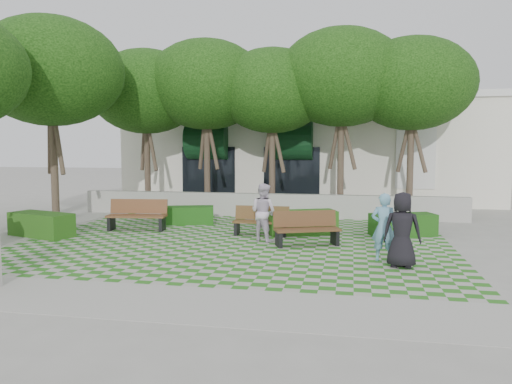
% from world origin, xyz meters
% --- Properties ---
extents(ground, '(90.00, 90.00, 0.00)m').
position_xyz_m(ground, '(0.00, 0.00, 0.00)').
color(ground, gray).
rests_on(ground, ground).
extents(lawn, '(12.00, 12.00, 0.00)m').
position_xyz_m(lawn, '(0.00, 1.00, 0.01)').
color(lawn, '#2B721E').
rests_on(lawn, ground).
extents(sidewalk_south, '(16.00, 2.00, 0.01)m').
position_xyz_m(sidewalk_south, '(0.00, -4.70, 0.01)').
color(sidewalk_south, '#9E9B93').
rests_on(sidewalk_south, ground).
extents(sidewalk_west, '(2.00, 12.00, 0.01)m').
position_xyz_m(sidewalk_west, '(-7.20, 1.00, 0.01)').
color(sidewalk_west, '#9E9B93').
rests_on(sidewalk_west, ground).
extents(retaining_wall, '(15.00, 0.36, 0.90)m').
position_xyz_m(retaining_wall, '(0.00, 6.20, 0.45)').
color(retaining_wall, '#9E9B93').
rests_on(retaining_wall, ground).
extents(bench_east, '(1.90, 1.22, 0.95)m').
position_xyz_m(bench_east, '(2.05, 0.84, 0.46)').
color(bench_east, '#4E311A').
rests_on(bench_east, ground).
extents(bench_mid, '(1.70, 0.58, 0.89)m').
position_xyz_m(bench_mid, '(0.54, 2.17, 0.43)').
color(bench_mid, '#52381C').
rests_on(bench_mid, ground).
extents(bench_west, '(1.97, 0.86, 1.00)m').
position_xyz_m(bench_west, '(-3.61, 2.30, 0.48)').
color(bench_west, brown).
rests_on(bench_west, ground).
extents(hedge_east, '(2.09, 1.38, 0.68)m').
position_xyz_m(hedge_east, '(4.82, 2.88, 0.34)').
color(hedge_east, '#194713').
rests_on(hedge_east, ground).
extents(hedge_midright, '(2.27, 1.58, 0.74)m').
position_xyz_m(hedge_midright, '(1.76, 2.59, 0.37)').
color(hedge_midright, '#1F4D14').
rests_on(hedge_midright, ground).
extents(hedge_midleft, '(1.91, 1.19, 0.62)m').
position_xyz_m(hedge_midleft, '(-2.40, 3.84, 0.31)').
color(hedge_midleft, '#194C14').
rests_on(hedge_midleft, ground).
extents(hedge_west, '(2.22, 1.40, 0.72)m').
position_xyz_m(hedge_west, '(-6.00, 0.68, 0.36)').
color(hedge_west, '#204D14').
rests_on(hedge_west, ground).
extents(person_blue, '(0.66, 0.49, 1.64)m').
position_xyz_m(person_blue, '(4.03, -0.72, 0.82)').
color(person_blue, '#6CA8C6').
rests_on(person_blue, ground).
extents(person_dark, '(0.92, 0.68, 1.73)m').
position_xyz_m(person_dark, '(4.40, -1.27, 0.86)').
color(person_dark, black).
rests_on(person_dark, ground).
extents(person_white, '(1.02, 0.94, 1.67)m').
position_xyz_m(person_white, '(0.76, 1.28, 0.84)').
color(person_white, silver).
rests_on(person_white, ground).
extents(tree_row, '(17.70, 13.40, 7.41)m').
position_xyz_m(tree_row, '(-1.86, 5.95, 5.18)').
color(tree_row, '#47382B').
rests_on(tree_row, ground).
extents(building, '(18.00, 8.92, 5.15)m').
position_xyz_m(building, '(0.93, 14.08, 2.52)').
color(building, white).
rests_on(building, ground).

